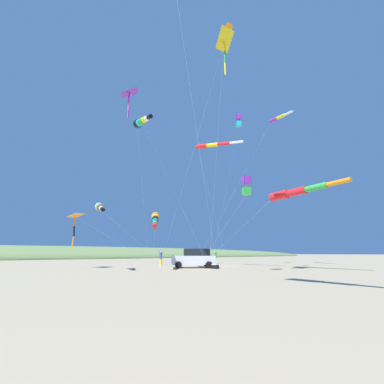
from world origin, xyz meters
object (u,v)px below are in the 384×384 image
object	(u,v)px
kite_box_striped_overhead	(246,186)
kite_windsock_small_distant	(100,208)
kite_windsock_orange_high_right	(277,118)
kite_delta_magenta_far_left	(223,41)
kite_windsock_purple_drifting	(212,145)
parked_car	(194,258)
person_child_green_jacket	(161,256)
person_adult_flyer	(215,256)
kite_windsock_long_streamer_left	(142,121)
cooler_box	(215,266)
kite_box_checkered_midright	(238,121)
kite_delta_yellow_midlevel	(228,30)
kite_delta_blue_topmost	(129,93)
kite_windsock_white_trailing	(155,219)
kite_delta_long_streamer_right	(75,216)
kite_windsock_red_high_left	(295,192)

from	to	relation	value
kite_box_striped_overhead	kite_windsock_small_distant	size ratio (longest dim) A/B	0.65
kite_windsock_orange_high_right	kite_delta_magenta_far_left	distance (m)	15.60
kite_windsock_purple_drifting	kite_windsock_orange_high_right	bearing A→B (deg)	72.32
parked_car	person_child_green_jacket	bearing A→B (deg)	170.99
person_child_green_jacket	kite_delta_magenta_far_left	bearing A→B (deg)	-18.80
kite_box_striped_overhead	kite_windsock_purple_drifting	distance (m)	8.90
kite_box_striped_overhead	kite_windsock_small_distant	world-z (taller)	kite_box_striped_overhead
person_adult_flyer	kite_windsock_long_streamer_left	bearing A→B (deg)	-66.84
cooler_box	kite_delta_magenta_far_left	bearing A→B (deg)	-38.24
kite_box_checkered_midright	cooler_box	bearing A→B (deg)	-72.94
parked_car	kite_windsock_small_distant	bearing A→B (deg)	-101.15
parked_car	kite_windsock_small_distant	xyz separation A→B (m)	(-1.81, -9.16, 4.30)
parked_car	kite_windsock_small_distant	size ratio (longest dim) A/B	0.35
kite_delta_yellow_midlevel	kite_delta_blue_topmost	size ratio (longest dim) A/B	1.30
parked_car	person_child_green_jacket	distance (m)	7.76
kite_delta_yellow_midlevel	kite_windsock_orange_high_right	bearing A→B (deg)	103.95
kite_box_striped_overhead	kite_windsock_white_trailing	bearing A→B (deg)	-157.62
person_adult_flyer	kite_delta_long_streamer_right	size ratio (longest dim) A/B	0.19
kite_box_striped_overhead	kite_windsock_purple_drifting	bearing A→B (deg)	160.47
person_child_green_jacket	kite_windsock_orange_high_right	size ratio (longest dim) A/B	0.10
person_child_green_jacket	kite_windsock_white_trailing	distance (m)	9.09
cooler_box	kite_windsock_white_trailing	size ratio (longest dim) A/B	0.06
kite_windsock_long_streamer_left	kite_windsock_small_distant	distance (m)	8.55
person_adult_flyer	kite_box_striped_overhead	world-z (taller)	kite_box_striped_overhead
kite_windsock_white_trailing	kite_delta_blue_topmost	distance (m)	12.20
kite_windsock_orange_high_right	kite_box_checkered_midright	world-z (taller)	kite_windsock_orange_high_right
person_adult_flyer	cooler_box	bearing A→B (deg)	-45.55
kite_windsock_red_high_left	kite_windsock_white_trailing	bearing A→B (deg)	-138.42
parked_car	kite_box_striped_overhead	world-z (taller)	kite_box_striped_overhead
cooler_box	person_adult_flyer	world-z (taller)	person_adult_flyer
kite_delta_yellow_midlevel	kite_delta_magenta_far_left	distance (m)	3.99
kite_windsock_small_distant	kite_windsock_white_trailing	bearing A→B (deg)	82.57
kite_windsock_orange_high_right	kite_box_checkered_midright	xyz separation A→B (m)	(-3.68, -3.29, 0.00)
kite_box_striped_overhead	kite_delta_magenta_far_left	distance (m)	11.79
kite_box_checkered_midright	person_adult_flyer	bearing A→B (deg)	164.29
person_adult_flyer	kite_box_striped_overhead	distance (m)	17.57
kite_box_striped_overhead	kite_delta_magenta_far_left	size ratio (longest dim) A/B	0.46
cooler_box	kite_delta_magenta_far_left	xyz separation A→B (m)	(5.97, -4.71, 17.82)
kite_windsock_red_high_left	kite_windsock_small_distant	world-z (taller)	kite_windsock_red_high_left
person_adult_flyer	kite_windsock_orange_high_right	distance (m)	20.08
cooler_box	kite_windsock_white_trailing	distance (m)	7.20
kite_box_checkered_midright	kite_delta_blue_topmost	world-z (taller)	kite_box_checkered_midright
kite_delta_blue_topmost	kite_windsock_red_high_left	distance (m)	17.98
kite_windsock_orange_high_right	cooler_box	bearing A→B (deg)	-98.57
kite_box_striped_overhead	kite_windsock_long_streamer_left	world-z (taller)	kite_windsock_long_streamer_left
kite_delta_magenta_far_left	kite_windsock_small_distant	size ratio (longest dim) A/B	1.43
parked_car	kite_windsock_red_high_left	distance (m)	11.53
kite_delta_yellow_midlevel	kite_delta_long_streamer_right	bearing A→B (deg)	-152.03
kite_delta_yellow_midlevel	kite_windsock_small_distant	xyz separation A→B (m)	(-9.04, -6.96, -15.98)
person_adult_flyer	kite_windsock_long_streamer_left	xyz separation A→B (m)	(6.93, -16.20, 12.09)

